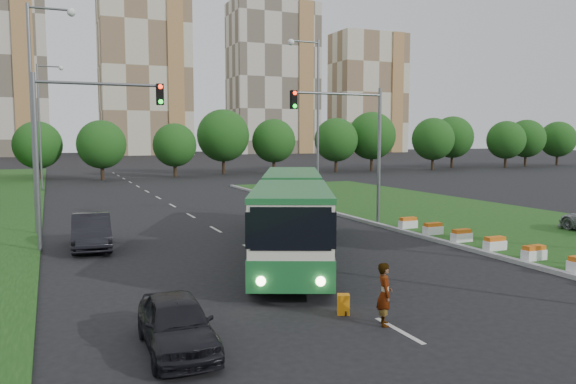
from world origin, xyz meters
name	(u,v)px	position (x,y,z in m)	size (l,w,h in m)	color
ground	(376,271)	(0.00, 0.00, 0.00)	(360.00, 360.00, 0.00)	black
grass_median	(489,221)	(13.00, 8.00, 0.07)	(14.00, 60.00, 0.15)	#184112
median_kerb	(392,228)	(6.05, 8.00, 0.09)	(0.30, 60.00, 0.18)	#969696
lane_markings	(184,212)	(-3.00, 20.00, 0.00)	(0.20, 100.00, 0.01)	#B7B7B0
flower_planters	(514,248)	(6.70, -0.30, 0.45)	(1.10, 15.90, 0.60)	white
traffic_mast_median	(355,134)	(4.78, 10.00, 5.35)	(5.76, 0.32, 8.00)	slate
traffic_mast_left	(74,133)	(-10.38, 9.00, 5.35)	(5.76, 0.32, 8.00)	slate
street_lamps	(225,121)	(-3.00, 10.00, 6.00)	(36.00, 60.00, 12.00)	slate
tree_line	(222,142)	(10.00, 55.00, 4.50)	(120.00, 8.00, 9.00)	#184A13
apartment_tower_ceast	(145,68)	(15.00, 150.00, 25.00)	(25.00, 15.00, 50.00)	beige
apartment_tower_east	(273,79)	(55.00, 150.00, 23.50)	(27.00, 15.00, 47.00)	beige
midrise_east	(368,94)	(90.00, 150.00, 20.00)	(24.00, 14.00, 40.00)	beige
articulated_bus	(285,211)	(-1.64, 5.21, 1.78)	(2.75, 17.66, 2.91)	beige
car_left_near	(177,323)	(-8.78, -5.05, 0.67)	(1.59, 3.96, 1.35)	black
car_left_far	(91,231)	(-9.80, 9.04, 0.80)	(1.70, 4.87, 1.61)	black
pedestrian	(385,294)	(-3.13, -5.46, 0.87)	(0.64, 0.42, 1.75)	gray
shopping_trolley	(343,304)	(-3.71, -4.19, 0.30)	(0.35, 0.37, 0.60)	orange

